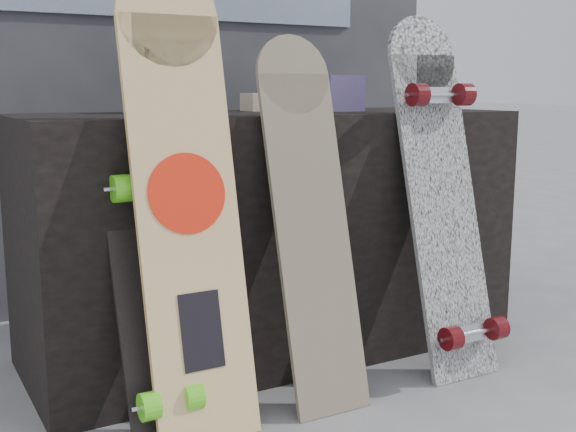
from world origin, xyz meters
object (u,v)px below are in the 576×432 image
longboard_celtic (310,210)px  skateboard_dark (149,275)px  vendor_table (272,233)px  longboard_geisha (185,187)px  longboard_cascadia (442,188)px

longboard_celtic → skateboard_dark: 0.47m
vendor_table → longboard_geisha: longboard_geisha is taller
longboard_cascadia → skateboard_dark: longboard_cascadia is taller
vendor_table → longboard_celtic: (-0.09, -0.39, 0.15)m
vendor_table → skateboard_dark: skateboard_dark is taller
longboard_celtic → longboard_cascadia: size_ratio=0.93×
longboard_celtic → skateboard_dark: (-0.45, 0.04, -0.14)m
longboard_cascadia → skateboard_dark: size_ratio=1.38×
skateboard_dark → longboard_celtic: bearing=-5.6°
longboard_cascadia → skateboard_dark: 0.95m
vendor_table → longboard_celtic: bearing=-103.0°
longboard_geisha → longboard_cascadia: 0.84m
longboard_geisha → vendor_table: bearing=40.0°
longboard_cascadia → longboard_celtic: bearing=-179.4°
longboard_cascadia → vendor_table: bearing=135.4°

